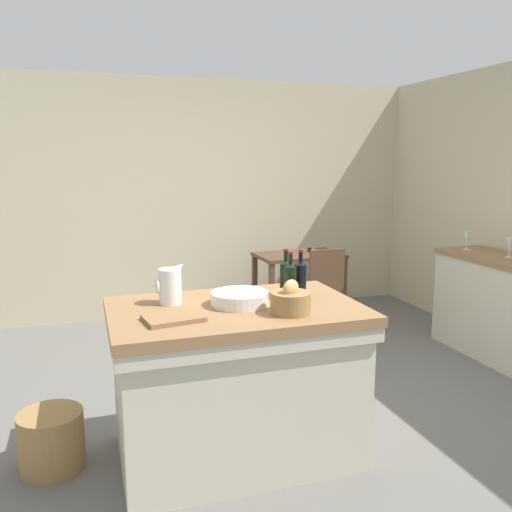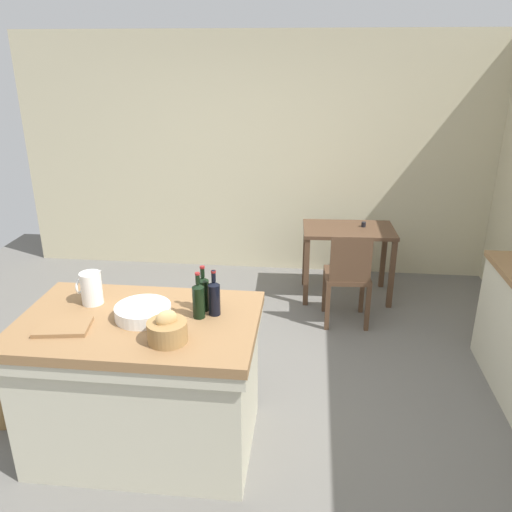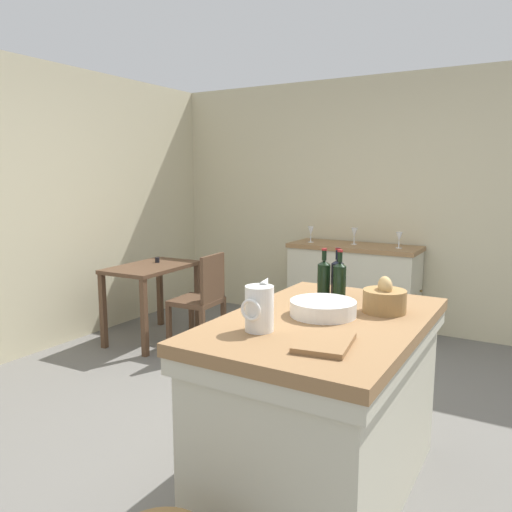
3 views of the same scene
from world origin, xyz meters
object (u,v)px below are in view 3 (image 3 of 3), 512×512
side_cabinet (353,288)px  wine_bottle_dark (337,277)px  cutting_board (325,343)px  wine_bottle_amber (324,278)px  wooden_chair (202,299)px  wine_glass_middle (311,231)px  island_table (323,398)px  wine_bottle_green (339,280)px  bread_basket (385,299)px  pitcher (259,308)px  wash_bowl (323,308)px  wine_glass_far_left (399,237)px  wine_glass_left (354,233)px  writing_desk (152,277)px

side_cabinet → wine_bottle_dark: wine_bottle_dark is taller
cutting_board → wine_bottle_amber: bearing=23.2°
wooden_chair → wine_bottle_dark: 1.95m
wine_bottle_amber → wine_glass_middle: (2.23, 1.08, -0.01)m
island_table → wine_bottle_green: wine_bottle_green is taller
bread_basket → wine_bottle_green: size_ratio=0.76×
wooden_chair → wine_glass_middle: size_ratio=5.35×
island_table → pitcher: size_ratio=5.75×
wine_glass_middle → side_cabinet: bearing=-84.2°
side_cabinet → wine_bottle_dark: bearing=-163.1°
island_table → wash_bowl: 0.46m
wash_bowl → wine_bottle_amber: bearing=22.5°
island_table → wash_bowl: (0.03, 0.02, 0.46)m
side_cabinet → pitcher: 3.10m
wine_bottle_green → island_table: bearing=-170.0°
island_table → cutting_board: cutting_board is taller
wash_bowl → wine_bottle_dark: (0.41, 0.09, 0.08)m
side_cabinet → wine_glass_far_left: size_ratio=8.39×
cutting_board → wine_glass_left: size_ratio=1.74×
wine_bottle_green → wine_glass_left: bearing=17.5°
wine_glass_far_left → island_table: bearing=-172.9°
wine_glass_left → wine_glass_middle: (-0.08, 0.45, -0.00)m
wine_bottle_green → side_cabinet: bearing=17.4°
wine_glass_middle → writing_desk: bearing=137.4°
wine_bottle_amber → wine_glass_middle: 2.48m
pitcher → wine_glass_far_left: pitcher is taller
side_cabinet → wine_bottle_amber: wine_bottle_amber is taller
wooden_chair → wine_glass_far_left: wine_glass_far_left is taller
pitcher → wine_glass_left: (3.02, 0.62, 0.00)m
island_table → wash_bowl: bearing=35.8°
wash_bowl → wine_glass_middle: 2.85m
island_table → writing_desk: island_table is taller
wine_glass_far_left → wine_bottle_green: bearing=-173.4°
writing_desk → wine_glass_left: bearing=-50.5°
side_cabinet → wine_bottle_amber: bearing=-164.8°
side_cabinet → writing_desk: (-1.27, 1.59, 0.17)m
island_table → bread_basket: 0.59m
wash_bowl → bread_basket: 0.33m
wine_bottle_dark → wine_glass_middle: (2.16, 1.14, -0.01)m
wooden_chair → wine_bottle_green: (-0.99, -1.69, 0.53)m
island_table → cutting_board: bearing=-157.3°
cutting_board → wash_bowl: bearing=23.8°
wine_glass_left → wash_bowl: bearing=-163.7°
wine_bottle_amber → wine_glass_left: wine_bottle_amber is taller
wash_bowl → wine_glass_middle: (2.57, 1.22, 0.07)m
wine_glass_left → writing_desk: bearing=129.5°
side_cabinet → cutting_board: size_ratio=4.50×
wine_bottle_green → wine_bottle_dark: bearing=28.5°
wine_bottle_dark → wine_glass_middle: size_ratio=1.68×
wash_bowl → wine_glass_middle: size_ratio=1.96×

